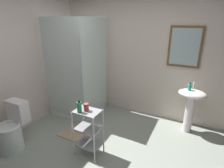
{
  "coord_description": "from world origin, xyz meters",
  "views": [
    {
      "loc": [
        1.0,
        -1.65,
        1.96
      ],
      "look_at": [
        -0.29,
        0.89,
        0.92
      ],
      "focal_mm": 28.73,
      "sensor_mm": 36.0,
      "label": 1
    }
  ],
  "objects": [
    {
      "name": "wall_back",
      "position": [
        0.01,
        1.85,
        1.25
      ],
      "size": [
        4.2,
        0.14,
        2.5
      ],
      "color": "beige",
      "rests_on": "ground_plane"
    },
    {
      "name": "sink_faucet",
      "position": [
        0.95,
        1.64,
        0.86
      ],
      "size": [
        0.03,
        0.03,
        0.1
      ],
      "primitive_type": "cylinder",
      "color": "silver",
      "rests_on": "pedestal_sink"
    },
    {
      "name": "pedestal_sink",
      "position": [
        0.95,
        1.52,
        0.58
      ],
      "size": [
        0.46,
        0.37,
        0.81
      ],
      "color": "white",
      "rests_on": "ground_plane"
    },
    {
      "name": "shower_stall",
      "position": [
        -1.21,
        1.19,
        0.46
      ],
      "size": [
        0.92,
        0.92,
        2.0
      ],
      "color": "white",
      "rests_on": "ground_plane"
    },
    {
      "name": "toilet",
      "position": [
        -1.48,
        -0.23,
        0.31
      ],
      "size": [
        0.37,
        0.49,
        0.76
      ],
      "color": "white",
      "rests_on": "ground_plane"
    },
    {
      "name": "hand_soap_bottle",
      "position": [
        0.89,
        1.5,
        0.87
      ],
      "size": [
        0.05,
        0.05,
        0.14
      ],
      "color": "#2DBC99",
      "rests_on": "pedestal_sink"
    },
    {
      "name": "body_wash_bottle_green",
      "position": [
        -0.4,
        0.11,
        0.82
      ],
      "size": [
        0.06,
        0.06,
        0.18
      ],
      "color": "#2C945F",
      "rests_on": "storage_cart"
    },
    {
      "name": "rinse_cup",
      "position": [
        -0.34,
        0.19,
        0.79
      ],
      "size": [
        0.07,
        0.07,
        0.11
      ],
      "primitive_type": "cylinder",
      "color": "#B24742",
      "rests_on": "storage_cart"
    },
    {
      "name": "storage_cart",
      "position": [
        -0.32,
        0.19,
        0.44
      ],
      "size": [
        0.38,
        0.28,
        0.74
      ],
      "color": "silver",
      "rests_on": "ground_plane"
    },
    {
      "name": "bath_mat",
      "position": [
        -0.79,
        0.49,
        0.01
      ],
      "size": [
        0.6,
        0.4,
        0.02
      ],
      "primitive_type": "cube",
      "color": "tan",
      "rests_on": "ground_plane"
    }
  ]
}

